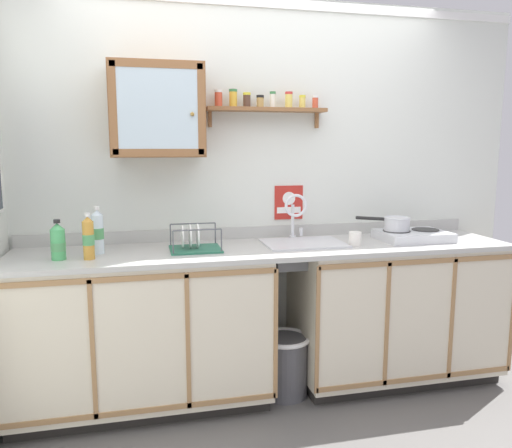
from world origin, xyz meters
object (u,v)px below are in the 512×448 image
at_px(bottle_juice_amber_2, 88,238).
at_px(trash_bin, 285,364).
at_px(saucepan, 396,223).
at_px(warning_sign, 289,203).
at_px(sink, 303,248).
at_px(hot_plate_stove, 413,236).
at_px(bottle_soda_green_0, 58,242).
at_px(mug, 355,239).
at_px(dish_rack, 194,244).
at_px(bottle_water_clear_1, 98,232).
at_px(wall_cabinet, 157,111).

bearing_deg(bottle_juice_amber_2, trash_bin, 1.91).
relative_size(saucepan, warning_sign, 1.36).
bearing_deg(trash_bin, sink, 38.45).
relative_size(hot_plate_stove, saucepan, 1.41).
distance_m(bottle_soda_green_0, mug, 1.75).
xyz_separation_m(dish_rack, warning_sign, (0.68, 0.32, 0.20)).
bearing_deg(bottle_water_clear_1, bottle_soda_green_0, -150.72).
bearing_deg(sink, hot_plate_stove, -4.13).
height_order(hot_plate_stove, saucepan, saucepan).
height_order(sink, mug, sink).
bearing_deg(wall_cabinet, mug, -12.01).
height_order(hot_plate_stove, bottle_soda_green_0, bottle_soda_green_0).
bearing_deg(dish_rack, saucepan, 0.80).
height_order(bottle_soda_green_0, mug, bottle_soda_green_0).
bearing_deg(mug, sink, 157.12).
xyz_separation_m(bottle_juice_amber_2, dish_rack, (0.59, 0.11, -0.08)).
bearing_deg(warning_sign, bottle_soda_green_0, -164.43).
relative_size(mug, wall_cabinet, 0.21).
height_order(saucepan, wall_cabinet, wall_cabinet).
height_order(dish_rack, wall_cabinet, wall_cabinet).
relative_size(bottle_soda_green_0, trash_bin, 0.57).
distance_m(bottle_juice_amber_2, dish_rack, 0.60).
relative_size(hot_plate_stove, bottle_juice_amber_2, 1.72).
bearing_deg(mug, hot_plate_stove, 9.27).
height_order(bottle_juice_amber_2, warning_sign, warning_sign).
xyz_separation_m(bottle_soda_green_0, dish_rack, (0.75, 0.08, -0.06)).
distance_m(bottle_water_clear_1, wall_cabinet, 0.80).
distance_m(dish_rack, wall_cabinet, 0.83).
bearing_deg(warning_sign, hot_plate_stove, -23.30).
distance_m(bottle_soda_green_0, dish_rack, 0.75).
bearing_deg(trash_bin, bottle_juice_amber_2, -178.09).
height_order(bottle_soda_green_0, trash_bin, bottle_soda_green_0).
relative_size(sink, trash_bin, 1.29).
bearing_deg(bottle_water_clear_1, wall_cabinet, 21.06).
distance_m(sink, bottle_water_clear_1, 1.25).
xyz_separation_m(hot_plate_stove, trash_bin, (-0.89, -0.06, -0.78)).
height_order(warning_sign, trash_bin, warning_sign).
bearing_deg(hot_plate_stove, bottle_water_clear_1, 178.86).
height_order(bottle_juice_amber_2, trash_bin, bottle_juice_amber_2).
xyz_separation_m(bottle_soda_green_0, wall_cabinet, (0.56, 0.25, 0.73)).
xyz_separation_m(dish_rack, wall_cabinet, (-0.19, 0.17, 0.79)).
xyz_separation_m(bottle_juice_amber_2, warning_sign, (1.27, 0.43, 0.12)).
relative_size(wall_cabinet, trash_bin, 1.41).
bearing_deg(mug, bottle_water_clear_1, 175.84).
relative_size(bottle_water_clear_1, warning_sign, 1.20).
bearing_deg(wall_cabinet, hot_plate_stove, -6.27).
bearing_deg(trash_bin, warning_sign, 70.99).
bearing_deg(mug, trash_bin, 178.75).
relative_size(hot_plate_stove, trash_bin, 1.13).
bearing_deg(bottle_water_clear_1, trash_bin, -5.34).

